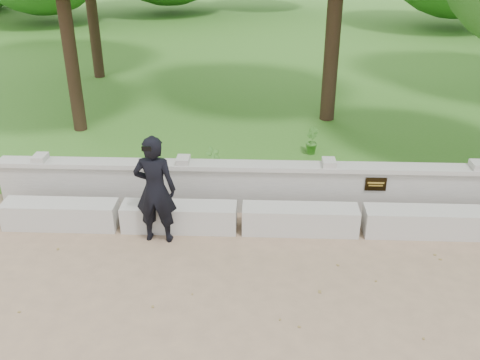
# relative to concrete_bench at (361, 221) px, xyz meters

# --- Properties ---
(ground) EXTENTS (80.00, 80.00, 0.00)m
(ground) POSITION_rel_concrete_bench_xyz_m (-0.00, -1.90, -0.22)
(ground) COLOR #967A5C
(ground) RESTS_ON ground
(lawn) EXTENTS (40.00, 22.00, 0.25)m
(lawn) POSITION_rel_concrete_bench_xyz_m (-0.00, 12.10, -0.10)
(lawn) COLOR #387320
(lawn) RESTS_ON ground
(concrete_bench) EXTENTS (11.90, 0.45, 0.45)m
(concrete_bench) POSITION_rel_concrete_bench_xyz_m (0.00, 0.00, 0.00)
(concrete_bench) COLOR #BBB9B0
(concrete_bench) RESTS_ON ground
(parapet_wall) EXTENTS (12.50, 0.35, 0.90)m
(parapet_wall) POSITION_rel_concrete_bench_xyz_m (0.00, 0.70, 0.24)
(parapet_wall) COLOR #AFADA6
(parapet_wall) RESTS_ON ground
(man_main) EXTENTS (0.68, 0.61, 1.80)m
(man_main) POSITION_rel_concrete_bench_xyz_m (-3.30, -0.34, 0.67)
(man_main) COLOR black
(man_main) RESTS_ON ground
(shrub_a) EXTENTS (0.38, 0.40, 0.63)m
(shrub_a) POSITION_rel_concrete_bench_xyz_m (-2.55, 1.46, 0.34)
(shrub_a) COLOR #3F7A29
(shrub_a) RESTS_ON lawn
(shrub_b) EXTENTS (0.31, 0.35, 0.56)m
(shrub_b) POSITION_rel_concrete_bench_xyz_m (-0.62, 2.73, 0.30)
(shrub_b) COLOR #3F7A29
(shrub_b) RESTS_ON lawn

